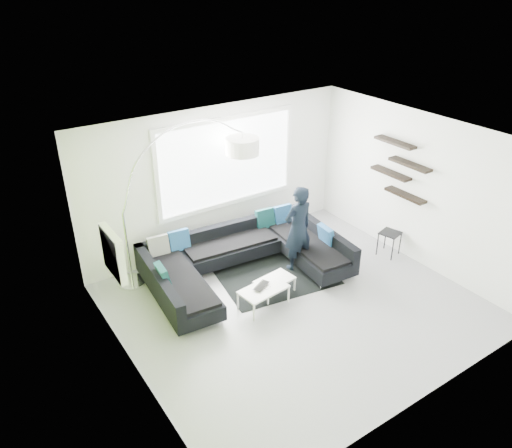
% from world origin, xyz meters
% --- Properties ---
extents(ground, '(5.50, 5.50, 0.00)m').
position_xyz_m(ground, '(0.00, 0.00, 0.00)').
color(ground, '#939398').
rests_on(ground, ground).
extents(room_shell, '(5.54, 5.04, 2.82)m').
position_xyz_m(room_shell, '(0.04, 0.21, 1.81)').
color(room_shell, white).
rests_on(room_shell, ground).
extents(sectional_sofa, '(3.59, 2.40, 0.74)m').
position_xyz_m(sectional_sofa, '(-0.23, 1.15, 0.32)').
color(sectional_sofa, black).
rests_on(sectional_sofa, ground).
extents(rug, '(2.19, 1.74, 0.01)m').
position_xyz_m(rug, '(0.23, 0.86, 0.01)').
color(rug, black).
rests_on(rug, ground).
extents(coffee_table, '(1.09, 0.71, 0.34)m').
position_xyz_m(coffee_table, '(-0.28, 0.37, 0.17)').
color(coffee_table, white).
rests_on(coffee_table, ground).
extents(arc_lamp, '(2.68, 1.26, 2.76)m').
position_xyz_m(arc_lamp, '(-2.02, 2.11, 1.38)').
color(arc_lamp, silver).
rests_on(arc_lamp, ground).
extents(side_table, '(0.43, 0.43, 0.48)m').
position_xyz_m(side_table, '(2.48, 0.28, 0.24)').
color(side_table, black).
rests_on(side_table, ground).
extents(person, '(0.61, 0.42, 1.63)m').
position_xyz_m(person, '(0.72, 0.91, 0.81)').
color(person, black).
rests_on(person, ground).
extents(laptop, '(0.52, 0.50, 0.03)m').
position_xyz_m(laptop, '(-0.44, 0.31, 0.35)').
color(laptop, black).
rests_on(laptop, coffee_table).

